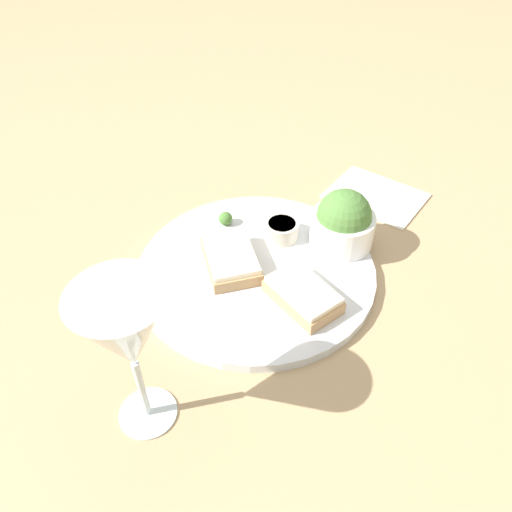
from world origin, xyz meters
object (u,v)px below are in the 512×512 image
object	(u,v)px
sauce_ramekin	(282,229)
cheese_toast_near	(231,259)
cheese_toast_far	(300,297)
wine_glass	(127,335)
salad_bowl	(343,222)
napkin	(378,196)

from	to	relation	value
sauce_ramekin	cheese_toast_near	bearing A→B (deg)	-92.51
cheese_toast_near	cheese_toast_far	distance (m)	0.11
cheese_toast_near	cheese_toast_far	bearing A→B (deg)	9.84
cheese_toast_far	wine_glass	bearing A→B (deg)	-92.15
salad_bowl	cheese_toast_far	distance (m)	0.14
napkin	cheese_toast_far	bearing A→B (deg)	-73.07
napkin	wine_glass	bearing A→B (deg)	-81.46
salad_bowl	cheese_toast_far	xyz separation A→B (m)	(0.04, -0.13, -0.02)
salad_bowl	sauce_ramekin	xyz separation A→B (m)	(-0.07, -0.06, -0.02)
cheese_toast_far	napkin	distance (m)	0.29
salad_bowl	wine_glass	distance (m)	0.37
salad_bowl	cheese_toast_far	size ratio (longest dim) A/B	0.90
cheese_toast_far	cheese_toast_near	bearing A→B (deg)	-170.16
napkin	salad_bowl	bearing A→B (deg)	-74.42
cheese_toast_far	napkin	xyz separation A→B (m)	(-0.08, 0.28, -0.02)
sauce_ramekin	wine_glass	bearing A→B (deg)	-71.56
cheese_toast_near	wine_glass	world-z (taller)	wine_glass
salad_bowl	cheese_toast_near	size ratio (longest dim) A/B	0.77
salad_bowl	sauce_ramekin	bearing A→B (deg)	-139.90
cheese_toast_near	sauce_ramekin	bearing A→B (deg)	87.49
sauce_ramekin	napkin	size ratio (longest dim) A/B	0.29
cheese_toast_far	napkin	bearing A→B (deg)	106.93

